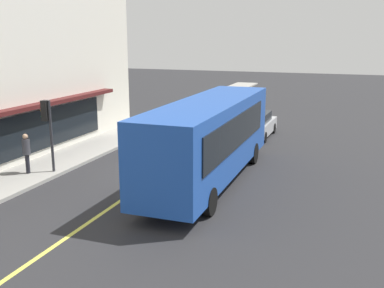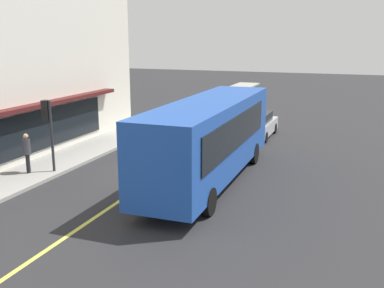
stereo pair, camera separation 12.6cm
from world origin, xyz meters
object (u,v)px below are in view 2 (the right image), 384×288
Objects in this scene: bus at (210,136)px; traffic_light at (48,119)px; pedestrian_by_curb at (27,149)px; car_silver at (257,125)px.

bus reaches higher than traffic_light.
bus is 8.09m from pedestrian_by_curb.
car_silver is at bearing -33.99° from pedestrian_by_curb.
bus is at bearing -179.71° from car_silver.
car_silver is (10.84, -7.01, -1.79)m from traffic_light.
traffic_light reaches higher than car_silver.
traffic_light is 1.79× the size of pedestrian_by_curb.
pedestrian_by_curb is (-11.48, 7.74, 0.49)m from car_silver.
bus is 2.58× the size of car_silver.
bus is at bearing -78.59° from traffic_light.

